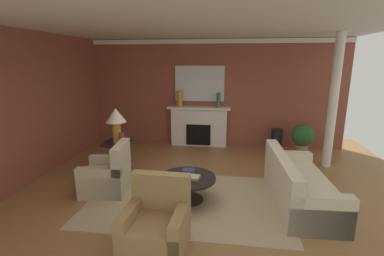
# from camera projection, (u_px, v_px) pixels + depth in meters

# --- Properties ---
(ground_plane) EXTENTS (8.88, 8.88, 0.00)m
(ground_plane) POSITION_uv_depth(u_px,v_px,m) (196.00, 195.00, 5.18)
(ground_plane) COLOR olive
(wall_fireplace) EXTENTS (7.43, 0.12, 3.03)m
(wall_fireplace) POSITION_uv_depth(u_px,v_px,m) (211.00, 93.00, 8.03)
(wall_fireplace) COLOR brown
(wall_fireplace) RESTS_ON ground_plane
(wall_window) EXTENTS (0.12, 7.14, 3.03)m
(wall_window) POSITION_uv_depth(u_px,v_px,m) (27.00, 108.00, 5.59)
(wall_window) COLOR brown
(wall_window) RESTS_ON ground_plane
(ceiling_panel) EXTENTS (7.43, 7.14, 0.06)m
(ceiling_panel) POSITION_uv_depth(u_px,v_px,m) (199.00, 23.00, 4.75)
(ceiling_panel) COLOR white
(crown_moulding) EXTENTS (7.43, 0.08, 0.12)m
(crown_moulding) POSITION_uv_depth(u_px,v_px,m) (211.00, 41.00, 7.62)
(crown_moulding) COLOR white
(area_rug) EXTENTS (3.47, 2.31, 0.01)m
(area_rug) POSITION_uv_depth(u_px,v_px,m) (188.00, 200.00, 4.98)
(area_rug) COLOR tan
(area_rug) RESTS_ON ground_plane
(fireplace) EXTENTS (1.80, 0.35, 1.15)m
(fireplace) POSITION_uv_depth(u_px,v_px,m) (199.00, 127.00, 8.10)
(fireplace) COLOR white
(fireplace) RESTS_ON ground_plane
(mantel_mirror) EXTENTS (1.40, 0.04, 1.00)m
(mantel_mirror) POSITION_uv_depth(u_px,v_px,m) (200.00, 84.00, 7.92)
(mantel_mirror) COLOR silver
(sofa) EXTENTS (1.00, 2.14, 0.85)m
(sofa) POSITION_uv_depth(u_px,v_px,m) (298.00, 187.00, 4.84)
(sofa) COLOR beige
(sofa) RESTS_ON ground_plane
(armchair_near_window) EXTENTS (0.89, 0.89, 0.95)m
(armchair_near_window) POSITION_uv_depth(u_px,v_px,m) (108.00, 176.00, 5.27)
(armchair_near_window) COLOR #C1B293
(armchair_near_window) RESTS_ON ground_plane
(armchair_facing_fireplace) EXTENTS (0.82, 0.82, 0.95)m
(armchair_facing_fireplace) POSITION_uv_depth(u_px,v_px,m) (156.00, 227.00, 3.65)
(armchair_facing_fireplace) COLOR #9E7A4C
(armchair_facing_fireplace) RESTS_ON ground_plane
(coffee_table) EXTENTS (1.00, 1.00, 0.45)m
(coffee_table) POSITION_uv_depth(u_px,v_px,m) (187.00, 183.00, 4.90)
(coffee_table) COLOR black
(coffee_table) RESTS_ON ground_plane
(side_table) EXTENTS (0.56, 0.56, 0.70)m
(side_table) POSITION_uv_depth(u_px,v_px,m) (118.00, 155.00, 6.16)
(side_table) COLOR black
(side_table) RESTS_ON ground_plane
(table_lamp) EXTENTS (0.44, 0.44, 0.75)m
(table_lamp) POSITION_uv_depth(u_px,v_px,m) (116.00, 119.00, 5.96)
(table_lamp) COLOR #B28E38
(table_lamp) RESTS_ON side_table
(vase_mantel_left) EXTENTS (0.17, 0.17, 0.45)m
(vase_mantel_left) POSITION_uv_depth(u_px,v_px,m) (180.00, 99.00, 7.93)
(vase_mantel_left) COLOR #B7892D
(vase_mantel_left) RESTS_ON fireplace
(vase_on_side_table) EXTENTS (0.10, 0.10, 0.25)m
(vase_on_side_table) POSITION_uv_depth(u_px,v_px,m) (122.00, 138.00, 5.92)
(vase_on_side_table) COLOR #9E3328
(vase_on_side_table) RESTS_ON side_table
(vase_tall_corner) EXTENTS (0.31, 0.31, 0.64)m
(vase_tall_corner) POSITION_uv_depth(u_px,v_px,m) (276.00, 140.00, 7.57)
(vase_tall_corner) COLOR black
(vase_tall_corner) RESTS_ON ground_plane
(vase_mantel_right) EXTENTS (0.10, 0.10, 0.42)m
(vase_mantel_right) POSITION_uv_depth(u_px,v_px,m) (218.00, 100.00, 7.79)
(vase_mantel_right) COLOR #33703D
(vase_mantel_right) RESTS_ON fireplace
(book_red_cover) EXTENTS (0.25, 0.22, 0.05)m
(book_red_cover) POSITION_uv_depth(u_px,v_px,m) (193.00, 177.00, 4.80)
(book_red_cover) COLOR tan
(book_red_cover) RESTS_ON coffee_table
(book_art_folio) EXTENTS (0.25, 0.21, 0.04)m
(book_art_folio) POSITION_uv_depth(u_px,v_px,m) (188.00, 170.00, 4.98)
(book_art_folio) COLOR navy
(book_art_folio) RESTS_ON coffee_table
(potted_plant) EXTENTS (0.56, 0.56, 0.83)m
(potted_plant) POSITION_uv_depth(u_px,v_px,m) (302.00, 137.00, 7.22)
(potted_plant) COLOR #A8754C
(potted_plant) RESTS_ON ground_plane
(column_white) EXTENTS (0.20, 0.20, 3.03)m
(column_white) POSITION_uv_depth(u_px,v_px,m) (333.00, 103.00, 6.27)
(column_white) COLOR white
(column_white) RESTS_ON ground_plane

